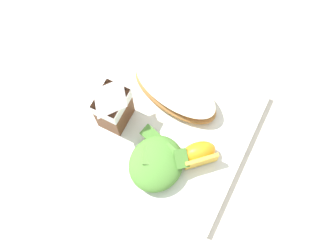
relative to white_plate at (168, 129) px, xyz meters
The scene contains 6 objects.
ground 0.01m from the white_plate, ahead, with size 3.00×3.00×0.00m, color beige.
white_plate is the anchor object (origin of this frame).
cheesy_pizza_bread 0.07m from the white_plate, 14.56° to the left, with size 0.11×0.18×0.04m.
green_salad_pile 0.08m from the white_plate, 169.44° to the right, with size 0.10×0.10×0.04m.
milk_carton 0.11m from the white_plate, 104.75° to the left, with size 0.06×0.04×0.11m.
orange_wedge_front 0.08m from the white_plate, 109.06° to the right, with size 0.07×0.07×0.04m.
Camera 1 is at (-0.21, -0.10, 0.70)m, focal length 43.65 mm.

